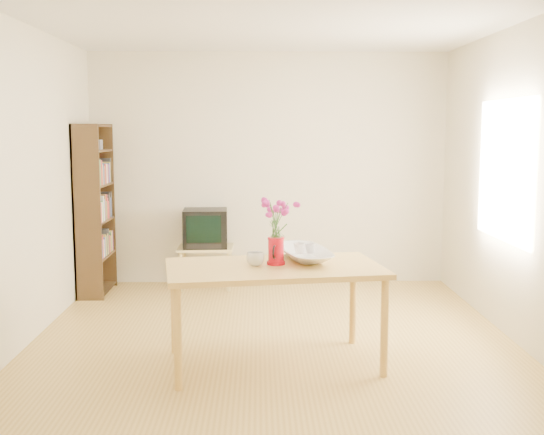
{
  "coord_description": "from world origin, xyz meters",
  "views": [
    {
      "loc": [
        -0.12,
        -5.45,
        1.75
      ],
      "look_at": [
        0.0,
        0.3,
        1.0
      ],
      "focal_mm": 45.0,
      "sensor_mm": 36.0,
      "label": 1
    }
  ],
  "objects_px": {
    "television": "(205,227)",
    "pitcher": "(276,252)",
    "mug": "(255,259)",
    "bowl": "(305,228)",
    "table": "(274,275)"
  },
  "relations": [
    {
      "from": "pitcher",
      "to": "mug",
      "type": "height_order",
      "value": "pitcher"
    },
    {
      "from": "table",
      "to": "bowl",
      "type": "height_order",
      "value": "bowl"
    },
    {
      "from": "table",
      "to": "television",
      "type": "xyz_separation_m",
      "value": [
        -0.7,
        2.51,
        -0.01
      ]
    },
    {
      "from": "table",
      "to": "mug",
      "type": "height_order",
      "value": "mug"
    },
    {
      "from": "pitcher",
      "to": "bowl",
      "type": "xyz_separation_m",
      "value": [
        0.23,
        0.2,
        0.15
      ]
    },
    {
      "from": "table",
      "to": "mug",
      "type": "bearing_deg",
      "value": 171.49
    },
    {
      "from": "table",
      "to": "mug",
      "type": "xyz_separation_m",
      "value": [
        -0.14,
        -0.0,
        0.12
      ]
    },
    {
      "from": "pitcher",
      "to": "mug",
      "type": "xyz_separation_m",
      "value": [
        -0.15,
        -0.05,
        -0.04
      ]
    },
    {
      "from": "mug",
      "to": "television",
      "type": "distance_m",
      "value": 2.58
    },
    {
      "from": "television",
      "to": "mug",
      "type": "bearing_deg",
      "value": -80.12
    },
    {
      "from": "table",
      "to": "bowl",
      "type": "xyz_separation_m",
      "value": [
        0.24,
        0.25,
        0.31
      ]
    },
    {
      "from": "pitcher",
      "to": "television",
      "type": "xyz_separation_m",
      "value": [
        -0.71,
        2.46,
        -0.17
      ]
    },
    {
      "from": "television",
      "to": "pitcher",
      "type": "bearing_deg",
      "value": -76.53
    },
    {
      "from": "pitcher",
      "to": "television",
      "type": "distance_m",
      "value": 2.57
    },
    {
      "from": "mug",
      "to": "bowl",
      "type": "xyz_separation_m",
      "value": [
        0.38,
        0.25,
        0.19
      ]
    }
  ]
}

